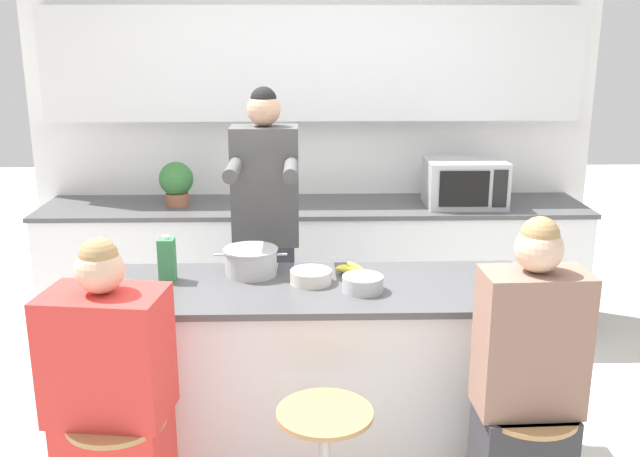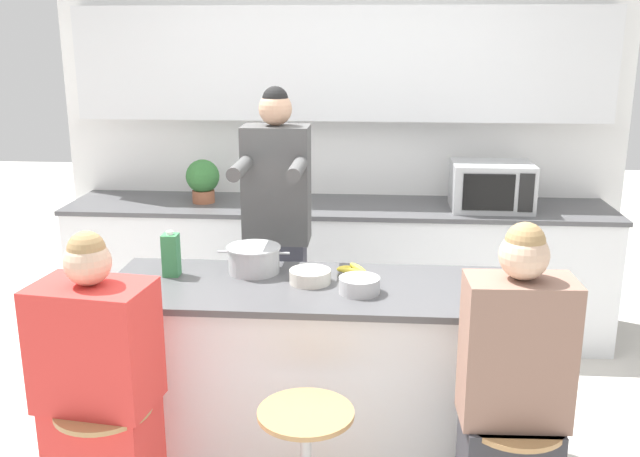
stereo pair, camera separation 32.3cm
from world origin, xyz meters
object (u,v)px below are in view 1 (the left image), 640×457
Objects in this scene: banana_bunch at (350,269)px; cooking_pot at (251,261)px; juice_carton at (167,259)px; coffee_cup_near at (486,287)px; kitchen_island at (320,376)px; person_seated_near at (525,410)px; person_wrapped_blanket at (113,418)px; fruit_bowl at (363,284)px; microwave at (465,183)px; potted_plant at (176,182)px; person_cooking at (267,253)px.

cooking_pot is at bearing 179.65° from banana_bunch.
coffee_cup_near is at bearing -10.09° from juice_carton.
person_seated_near is (0.77, -0.63, 0.17)m from kitchen_island.
person_wrapped_blanket is 7.34× the size of fruit_bowl.
juice_carton is (-0.89, 0.16, 0.07)m from fruit_bowl.
microwave is (1.80, 2.19, 0.44)m from person_wrapped_blanket.
person_wrapped_blanket is at bearing 177.88° from person_seated_near.
potted_plant is (-1.68, 2.23, 0.44)m from person_seated_near.
microwave reaches higher than juice_carton.
cooking_pot is 1.55m from potted_plant.
fruit_bowl is at bearing -10.49° from juice_carton.
juice_carton is at bearing 169.91° from coffee_cup_near.
microwave is (0.81, 1.64, 0.11)m from fruit_bowl.
cooking_pot is 3.06× the size of coffee_cup_near.
microwave is (1.70, 1.47, 0.04)m from juice_carton.
coffee_cup_near reaches higher than kitchen_island.
juice_carton is at bearing -129.45° from person_cooking.
kitchen_island is at bearing -6.95° from juice_carton.
potted_plant is at bearing 119.71° from kitchen_island.
cooking_pot is at bearing -96.70° from person_cooking.
fruit_bowl is (0.99, 0.55, 0.33)m from person_wrapped_blanket.
cooking_pot is 0.67× the size of microwave.
person_cooking is 3.44× the size of microwave.
kitchen_island is 17.33× the size of coffee_cup_near.
potted_plant reaches higher than cooking_pot.
juice_carton is (-1.47, 0.72, 0.39)m from person_seated_near.
person_seated_near is 8.16× the size of banana_bunch.
cooking_pot is at bearing 162.38° from coffee_cup_near.
potted_plant is (-0.91, 1.60, 0.61)m from kitchen_island.
banana_bunch is at bearing -0.35° from cooking_pot.
person_wrapped_blanket is at bearing -87.12° from potted_plant.
person_cooking reaches higher than microwave.
kitchen_island is at bearing -26.69° from cooking_pot.
microwave reaches higher than potted_plant.
cooking_pot is 1.09m from coffee_cup_near.
coffee_cup_near is 0.22× the size of microwave.
fruit_bowl is 1.83m from microwave.
person_cooking reaches higher than fruit_bowl.
potted_plant is (-1.63, 1.77, 0.11)m from coffee_cup_near.
coffee_cup_near is at bearing 24.52° from person_wrapped_blanket.
person_cooking is 1.37m from person_wrapped_blanket.
person_seated_near is 2.82m from potted_plant.
person_cooking is at bearing 114.08° from kitchen_island.
person_wrapped_blanket is 2.28m from potted_plant.
person_seated_near reaches higher than coffee_cup_near.
banana_bunch is at bearing 5.04° from juice_carton.
potted_plant is at bearing 178.84° from microwave.
cooking_pot is 1.93m from microwave.
fruit_bowl is (0.51, -0.24, -0.03)m from cooking_pot.
juice_carton is 0.42× the size of microwave.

